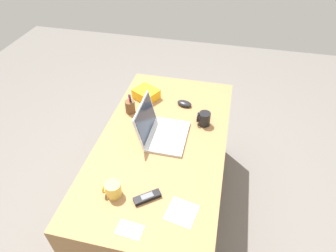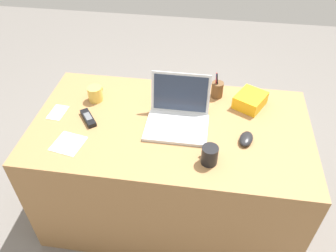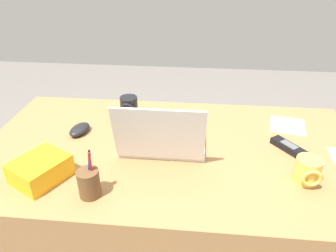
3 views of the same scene
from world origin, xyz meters
name	(u,v)px [view 3 (image 3 of 3)]	position (x,y,z in m)	size (l,w,h in m)	color
desk	(171,216)	(0.00, 0.00, 0.37)	(1.48, 0.81, 0.73)	#9E7042
laptop	(162,139)	(0.03, 0.02, 0.78)	(0.32, 0.29, 0.24)	silver
computer_mouse	(80,129)	(0.39, -0.07, 0.75)	(0.07, 0.11, 0.03)	black
coffee_mug_white	(308,171)	(-0.46, 0.15, 0.77)	(0.08, 0.09, 0.09)	#E0BC4C
coffee_mug_tall	(129,107)	(0.22, -0.24, 0.78)	(0.08, 0.09, 0.09)	black
cordless_phone	(289,147)	(-0.44, -0.03, 0.74)	(0.12, 0.14, 0.03)	black
pen_holder	(89,183)	(0.23, 0.29, 0.78)	(0.07, 0.07, 0.16)	brown
snack_bag	(40,169)	(0.42, 0.22, 0.77)	(0.14, 0.17, 0.07)	#F2AD19
paper_note_near_laptop	(288,125)	(-0.49, -0.22, 0.73)	(0.14, 0.14, 0.00)	white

